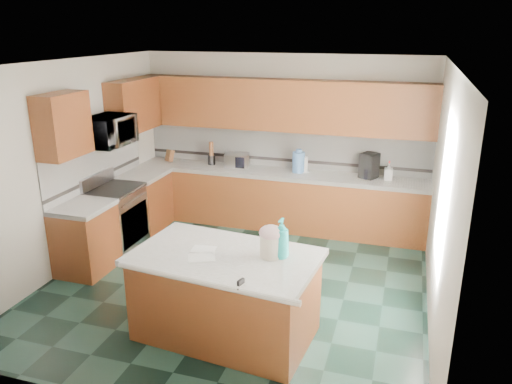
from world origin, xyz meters
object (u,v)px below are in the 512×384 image
(island_top, at_px, (225,257))
(soap_bottle_island, at_px, (281,238))
(coffee_maker, at_px, (369,166))
(knife_block, at_px, (170,156))
(island_base, at_px, (226,298))
(treat_jar, at_px, (271,246))
(toaster_oven, at_px, (237,160))

(island_top, bearing_deg, soap_bottle_island, 16.73)
(island_top, distance_m, coffee_maker, 3.34)
(island_top, distance_m, knife_block, 3.78)
(coffee_maker, bearing_deg, island_base, -85.09)
(island_top, relative_size, treat_jar, 8.29)
(soap_bottle_island, bearing_deg, knife_block, 139.60)
(island_base, height_order, toaster_oven, toaster_oven)
(island_base, relative_size, toaster_oven, 4.62)
(island_base, height_order, soap_bottle_island, soap_bottle_island)
(island_top, bearing_deg, coffee_maker, 76.11)
(treat_jar, bearing_deg, island_top, -145.18)
(soap_bottle_island, relative_size, toaster_oven, 1.08)
(knife_block, xyz_separation_m, coffee_maker, (3.28, 0.03, 0.09))
(soap_bottle_island, bearing_deg, island_top, -161.69)
(soap_bottle_island, bearing_deg, island_base, -161.69)
(knife_block, distance_m, coffee_maker, 3.28)
(island_base, bearing_deg, coffee_maker, 76.11)
(island_base, relative_size, coffee_maker, 4.64)
(island_base, relative_size, island_top, 0.95)
(soap_bottle_island, distance_m, knife_block, 4.04)
(island_top, xyz_separation_m, treat_jar, (0.45, 0.09, 0.14))
(soap_bottle_island, xyz_separation_m, coffee_maker, (0.57, 3.03, -0.02))
(coffee_maker, bearing_deg, island_top, -85.09)
(island_base, relative_size, treat_jar, 7.84)
(treat_jar, relative_size, coffee_maker, 0.59)
(island_base, relative_size, knife_block, 8.80)
(treat_jar, bearing_deg, soap_bottle_island, 32.99)
(island_top, bearing_deg, knife_block, 130.67)
(soap_bottle_island, bearing_deg, treat_jar, -163.18)
(soap_bottle_island, distance_m, coffee_maker, 3.08)
(treat_jar, height_order, coffee_maker, coffee_maker)
(toaster_oven, bearing_deg, island_base, -84.75)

